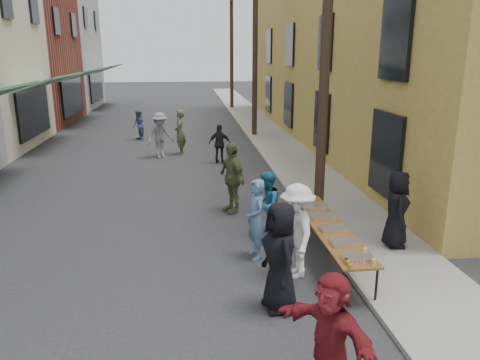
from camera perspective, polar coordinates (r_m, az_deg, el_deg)
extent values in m
plane|color=#28282B|center=(9.48, -11.51, -11.24)|extent=(120.00, 120.00, 0.00)
cube|color=gray|center=(24.16, 3.40, 5.51)|extent=(2.20, 60.00, 0.10)
cube|color=gray|center=(39.00, -23.51, 14.65)|extent=(8.00, 8.00, 9.00)
cube|color=#A08939|center=(24.66, 18.75, 16.51)|extent=(10.00, 28.00, 10.00)
cylinder|color=#2D2116|center=(11.94, 10.47, 16.61)|extent=(0.26, 0.26, 9.00)
cylinder|color=#2D2116|center=(23.69, 1.84, 16.15)|extent=(0.26, 0.26, 9.00)
cylinder|color=#2D2116|center=(35.61, -1.03, 15.92)|extent=(0.26, 0.26, 9.00)
cube|color=brown|center=(9.82, 10.71, -5.58)|extent=(0.70, 4.00, 0.04)
cylinder|color=black|center=(8.26, 12.47, -12.74)|extent=(0.04, 0.04, 0.71)
cylinder|color=black|center=(8.46, 16.28, -12.32)|extent=(0.04, 0.04, 0.71)
cylinder|color=black|center=(11.57, 6.55, -4.10)|extent=(0.04, 0.04, 0.71)
cylinder|color=black|center=(11.71, 9.32, -3.96)|extent=(0.04, 0.04, 0.71)
cube|color=maroon|center=(8.36, 14.04, -9.18)|extent=(0.50, 0.33, 0.08)
cube|color=#B2B2B7|center=(8.92, 12.60, -7.49)|extent=(0.50, 0.33, 0.08)
cube|color=tan|center=(9.53, 11.26, -5.88)|extent=(0.50, 0.33, 0.08)
cube|color=#B2B2B7|center=(10.15, 10.08, -4.47)|extent=(0.50, 0.33, 0.08)
cube|color=tan|center=(10.79, 9.04, -3.22)|extent=(0.50, 0.33, 0.08)
cylinder|color=#A57F26|center=(8.03, 13.29, -10.18)|extent=(0.07, 0.07, 0.08)
cylinder|color=#A57F26|center=(8.12, 13.05, -9.88)|extent=(0.07, 0.07, 0.08)
cylinder|color=#A57F26|center=(8.20, 12.82, -9.59)|extent=(0.07, 0.07, 0.08)
cylinder|color=tan|center=(8.21, 15.98, -9.64)|extent=(0.08, 0.08, 0.12)
imported|color=black|center=(7.81, 4.90, -9.34)|extent=(0.76, 1.02, 1.88)
imported|color=teal|center=(9.70, 1.94, -4.80)|extent=(0.51, 0.68, 1.70)
imported|color=teal|center=(10.71, 3.25, -3.14)|extent=(0.85, 0.95, 1.60)
imported|color=white|center=(8.97, 6.95, -6.19)|extent=(0.69, 1.19, 1.84)
imported|color=#5A6339|center=(12.46, -1.00, 0.29)|extent=(0.89, 1.21, 1.90)
imported|color=maroon|center=(6.22, 10.93, -17.90)|extent=(1.25, 1.52, 1.63)
imported|color=black|center=(10.57, 18.55, -3.41)|extent=(0.70, 0.92, 1.67)
imported|color=gray|center=(19.31, -9.71, 5.41)|extent=(1.36, 1.24, 1.83)
imported|color=black|center=(18.09, -2.47, 4.43)|extent=(0.95, 0.61, 1.51)
imported|color=#4F5A34|center=(19.76, -7.33, 5.79)|extent=(0.52, 0.73, 1.87)
imported|color=#5366A2|center=(23.37, -12.22, 6.57)|extent=(0.83, 0.90, 1.48)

